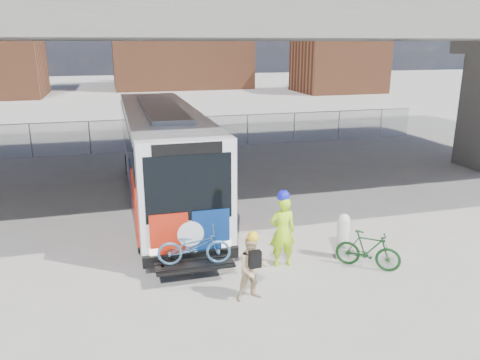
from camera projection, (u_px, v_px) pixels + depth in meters
name	position (u px, v px, depth m)	size (l,w,h in m)	color
ground	(233.00, 222.00, 16.02)	(160.00, 160.00, 0.00)	#9E9991
bus	(163.00, 148.00, 17.52)	(2.67, 13.02, 3.69)	silver
overpass	(206.00, 25.00, 17.89)	(40.00, 16.00, 7.95)	#605E59
chainlink_fence	(180.00, 124.00, 26.73)	(30.00, 0.06, 30.00)	gray
brick_buildings	(147.00, 47.00, 59.44)	(54.00, 22.00, 12.00)	brown
bollard	(343.00, 234.00, 13.16)	(0.34, 0.34, 1.32)	silver
cyclist_hivis	(283.00, 230.00, 12.60)	(0.74, 0.50, 2.17)	#BAFF1A
cyclist_tan	(253.00, 268.00, 10.97)	(0.79, 0.63, 1.73)	#D2B286
bike_parked	(368.00, 250.00, 12.59)	(0.49, 1.75, 1.05)	#133C16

